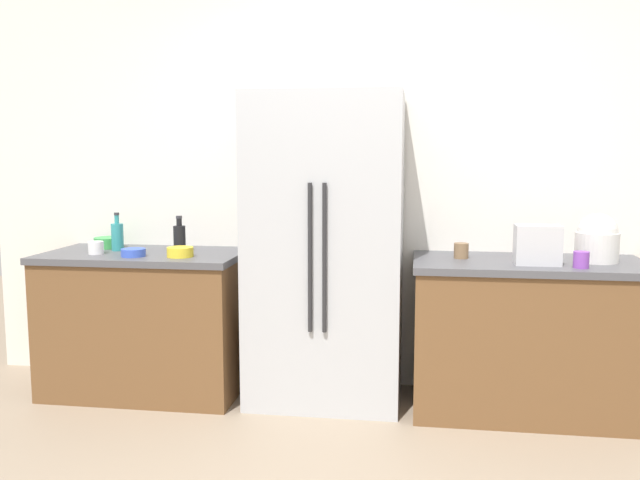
% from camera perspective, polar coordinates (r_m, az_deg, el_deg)
% --- Properties ---
extents(kitchen_back_panel, '(5.06, 0.10, 2.74)m').
position_cam_1_polar(kitchen_back_panel, '(4.23, 4.00, 5.86)').
color(kitchen_back_panel, silver).
rests_on(kitchen_back_panel, ground_plane).
extents(counter_left, '(1.21, 0.68, 0.88)m').
position_cam_1_polar(counter_left, '(4.31, -14.71, -6.81)').
color(counter_left, brown).
rests_on(counter_left, ground_plane).
extents(counter_right, '(1.30, 0.68, 0.88)m').
position_cam_1_polar(counter_right, '(4.02, 17.33, -7.91)').
color(counter_right, brown).
rests_on(counter_right, ground_plane).
extents(refrigerator, '(0.90, 0.63, 1.83)m').
position_cam_1_polar(refrigerator, '(3.93, 0.45, -0.88)').
color(refrigerator, '#B2B5BA').
rests_on(refrigerator, ground_plane).
extents(toaster, '(0.24, 0.15, 0.22)m').
position_cam_1_polar(toaster, '(3.80, 18.17, -0.40)').
color(toaster, silver).
rests_on(toaster, counter_right).
extents(rice_cooker, '(0.24, 0.24, 0.27)m').
position_cam_1_polar(rice_cooker, '(4.01, 22.71, 0.04)').
color(rice_cooker, silver).
rests_on(rice_cooker, counter_right).
extents(bottle_a, '(0.07, 0.07, 0.24)m').
position_cam_1_polar(bottle_a, '(4.33, -17.01, 0.33)').
color(bottle_a, teal).
rests_on(bottle_a, counter_left).
extents(bottle_b, '(0.07, 0.07, 0.22)m').
position_cam_1_polar(bottle_b, '(4.19, -11.98, 0.22)').
color(bottle_b, black).
rests_on(bottle_b, counter_left).
extents(cup_a, '(0.08, 0.08, 0.09)m').
position_cam_1_polar(cup_a, '(3.77, 21.52, -1.59)').
color(cup_a, purple).
rests_on(cup_a, counter_right).
extents(cup_b, '(0.08, 0.08, 0.09)m').
position_cam_1_polar(cup_b, '(3.92, 12.03, -0.90)').
color(cup_b, brown).
rests_on(cup_b, counter_right).
extents(cup_c, '(0.09, 0.09, 0.08)m').
position_cam_1_polar(cup_c, '(4.23, -18.68, -0.63)').
color(cup_c, white).
rests_on(cup_c, counter_left).
extents(cup_d, '(0.08, 0.08, 0.08)m').
position_cam_1_polar(cup_d, '(4.08, 17.88, -0.83)').
color(cup_d, red).
rests_on(cup_d, counter_right).
extents(bowl_a, '(0.18, 0.18, 0.07)m').
position_cam_1_polar(bowl_a, '(4.49, -17.68, -0.21)').
color(bowl_a, green).
rests_on(bowl_a, counter_left).
extents(bowl_b, '(0.14, 0.14, 0.05)m').
position_cam_1_polar(bowl_b, '(4.06, -15.74, -1.05)').
color(bowl_b, blue).
rests_on(bowl_b, counter_left).
extents(bowl_c, '(0.15, 0.15, 0.06)m').
position_cam_1_polar(bowl_c, '(3.98, -11.92, -1.01)').
color(bowl_c, yellow).
rests_on(bowl_c, counter_left).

